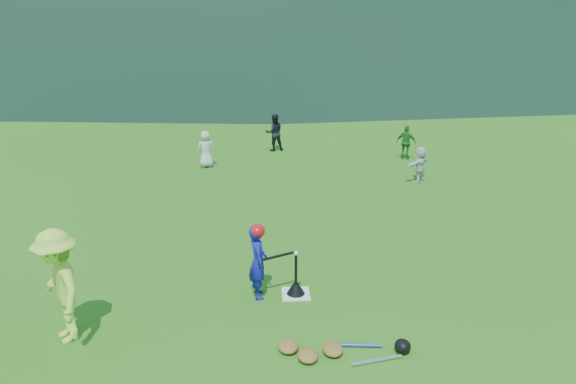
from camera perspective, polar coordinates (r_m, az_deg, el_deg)
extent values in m
plane|color=#275B14|center=(9.27, 0.80, -10.36)|extent=(120.00, 120.00, 0.00)
cube|color=silver|center=(9.27, 0.80, -10.31)|extent=(0.45, 0.45, 0.02)
sphere|color=white|center=(8.93, 0.82, -6.24)|extent=(0.08, 0.08, 0.08)
imported|color=#151A91|center=(8.96, -3.07, -7.09)|extent=(0.34, 0.48, 1.22)
imported|color=#AEDD41|center=(8.39, -22.21, -8.85)|extent=(1.09, 1.23, 1.65)
imported|color=silver|center=(16.06, -8.35, 4.33)|extent=(0.55, 0.40, 1.04)
imported|color=black|center=(17.65, -1.40, 6.07)|extent=(0.64, 0.55, 1.16)
imported|color=#237322|center=(17.05, 11.93, 4.95)|extent=(0.64, 0.52, 1.02)
imported|color=silver|center=(15.01, 13.25, 2.75)|extent=(0.82, 0.79, 0.93)
cone|color=black|center=(9.22, 0.80, -9.77)|extent=(0.30, 0.30, 0.18)
cylinder|color=black|center=(9.06, 0.81, -7.88)|extent=(0.04, 0.04, 0.50)
ellipsoid|color=#B70C18|center=(8.74, -3.13, -3.97)|extent=(0.24, 0.26, 0.22)
cylinder|color=black|center=(8.92, -1.14, -6.56)|extent=(0.59, 0.28, 0.07)
ellipsoid|color=olive|center=(7.77, 2.03, -16.26)|extent=(0.28, 0.34, 0.13)
ellipsoid|color=olive|center=(7.91, 4.58, -15.64)|extent=(0.28, 0.34, 0.13)
ellipsoid|color=olive|center=(7.94, 0.03, -15.40)|extent=(0.28, 0.34, 0.13)
cylinder|color=silver|center=(7.83, 8.95, -16.52)|extent=(0.71, 0.22, 0.06)
cylinder|color=#263FA5|center=(8.08, 7.00, -15.20)|extent=(0.68, 0.11, 0.05)
ellipsoid|color=black|center=(8.04, 11.57, -15.09)|extent=(0.22, 0.24, 0.19)
cube|color=gray|center=(36.28, -2.09, 12.83)|extent=(70.00, 0.03, 1.20)
cube|color=yellow|center=(36.21, -2.10, 13.83)|extent=(70.00, 0.08, 0.08)
cylinder|color=gray|center=(36.28, -2.09, 12.83)|extent=(0.07, 0.07, 1.30)
cylinder|color=#382314|center=(43.64, -26.68, 13.26)|extent=(0.56, 0.56, 3.18)
cylinder|color=#382314|center=(43.41, -19.97, 14.49)|extent=(0.56, 0.56, 3.78)
cylinder|color=#382314|center=(43.76, -13.21, 15.52)|extent=(0.56, 0.56, 4.38)
cylinder|color=#382314|center=(40.25, -6.92, 14.77)|extent=(0.56, 0.56, 3.22)
cylinder|color=#382314|center=(41.69, 0.04, 15.46)|extent=(0.56, 0.56, 3.81)
cylinder|color=#382314|center=(43.67, 6.49, 15.90)|extent=(0.56, 0.56, 4.41)
cylinder|color=#382314|center=(41.84, 13.85, 14.56)|extent=(0.56, 0.56, 3.25)
cylinder|color=#382314|center=(44.80, 19.42, 14.70)|extent=(0.56, 0.56, 3.85)
cylinder|color=#382314|center=(48.11, 24.27, 14.71)|extent=(0.56, 0.56, 4.44)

